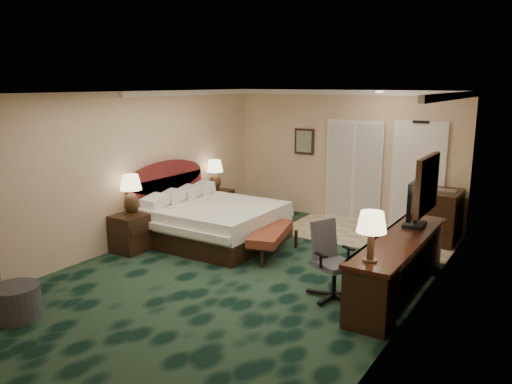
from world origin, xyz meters
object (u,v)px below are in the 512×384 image
Objects in this scene: bed at (215,223)px; ottoman at (16,302)px; nightstand_near at (131,233)px; desk at (398,266)px; desk_chair at (335,261)px; tv at (416,203)px; lamp_far at (215,175)px; bed_bench at (271,242)px; nightstand_far at (218,204)px; lamp_near at (131,195)px; minibar at (444,217)px.

ottoman is (-0.23, -3.76, -0.13)m from bed.
nightstand_near is 4.46m from desk.
desk_chair reaches higher than nightstand_near.
bed is at bearing 179.89° from tv.
lamp_far is at bearing 91.17° from nightstand_near.
bed_bench is at bearing 169.51° from desk.
bed is at bearing 53.59° from nightstand_near.
desk_chair reaches higher than ottoman.
lamp_near reaches higher than nightstand_far.
bed is 2.26× the size of minibar.
nightstand_near is 3.73m from desk_chair.
nightstand_near is 2.55m from lamp_far.
tv is at bearing 17.01° from nightstand_near.
nightstand_far reaches higher than bed_bench.
lamp_near reaches higher than desk_chair.
nightstand_far is at bearing 157.25° from desk.
bed is 1.60× the size of bed_bench.
bed_bench is 2.31× the size of ottoman.
desk is 2.69m from minibar.
bed_bench is (2.15, -1.43, -0.08)m from nightstand_far.
nightstand_near is 4.69m from tv.
bed_bench is (2.18, -1.37, -0.71)m from lamp_far.
bed_bench is 1.91m from desk_chair.
nightstand_near is 2.40m from bed_bench.
bed_bench is 2.32m from desk.
tv is (2.28, 0.25, 0.92)m from bed_bench.
lamp_far is at bearing 91.35° from lamp_near.
tv reaches higher than lamp_near.
tv is at bearing -90.31° from minibar.
bed is at bearing 171.35° from desk.
ottoman is 4.94m from desk.
desk is (3.51, -0.53, 0.06)m from bed.
lamp_far is at bearing -121.30° from nightstand_far.
lamp_near reaches higher than ottoman.
bed is 0.77× the size of desk.
bed is at bearing -177.50° from desk_chair.
desk is at bearing -8.65° from bed.
nightstand_near is 0.68× the size of minibar.
bed is 1.60m from nightstand_far.
nightstand_near is at bearing -171.26° from desk.
lamp_far is 0.64× the size of desk_chair.
nightstand_far is at bearing 171.00° from desk_chair.
desk_chair is (3.74, -2.44, 0.21)m from nightstand_far.
bed_bench is 1.30× the size of desk_chair.
minibar is at bearing 57.56° from ottoman.
desk is at bearing -26.17° from bed_bench.
bed is 3.27× the size of lamp_far.
tv is 1.57m from desk_chair.
desk_chair reaches higher than bed_bench.
nightstand_far is at bearing 90.51° from lamp_near.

